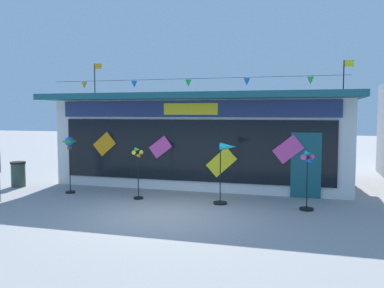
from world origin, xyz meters
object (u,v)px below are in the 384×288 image
at_px(kite_shop_building, 208,138).
at_px(wind_spinner_left, 138,169).
at_px(trash_bin, 18,174).
at_px(wind_spinner_far_left, 69,150).
at_px(wind_spinner_center_right, 307,177).
at_px(wind_spinner_center_left, 225,163).

distance_m(kite_shop_building, wind_spinner_left, 4.14).
bearing_deg(kite_shop_building, trash_bin, -152.59).
bearing_deg(kite_shop_building, wind_spinner_far_left, -135.21).
bearing_deg(wind_spinner_left, wind_spinner_center_right, -0.67).
height_order(wind_spinner_far_left, wind_spinner_left, wind_spinner_far_left).
relative_size(wind_spinner_left, trash_bin, 1.77).
bearing_deg(trash_bin, wind_spinner_far_left, -11.68).
xyz_separation_m(wind_spinner_far_left, trash_bin, (-2.40, 0.50, -0.94)).
xyz_separation_m(wind_spinner_far_left, wind_spinner_center_left, (5.16, -0.21, -0.22)).
relative_size(wind_spinner_center_left, trash_bin, 1.99).
xyz_separation_m(wind_spinner_left, trash_bin, (-4.90, 0.75, -0.47)).
distance_m(kite_shop_building, trash_bin, 6.96).
height_order(wind_spinner_left, wind_spinner_center_right, wind_spinner_center_right).
bearing_deg(kite_shop_building, wind_spinner_center_right, -46.90).
distance_m(kite_shop_building, wind_spinner_center_left, 4.16).
height_order(wind_spinner_center_left, trash_bin, wind_spinner_center_left).
xyz_separation_m(wind_spinner_center_right, trash_bin, (-9.79, 0.81, -0.45)).
bearing_deg(wind_spinner_far_left, trash_bin, 168.32).
bearing_deg(trash_bin, wind_spinner_center_right, -4.71).
bearing_deg(wind_spinner_center_left, kite_shop_building, 110.95).
xyz_separation_m(kite_shop_building, wind_spinner_left, (-1.19, -3.90, -0.72)).
bearing_deg(trash_bin, wind_spinner_center_left, -5.33).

